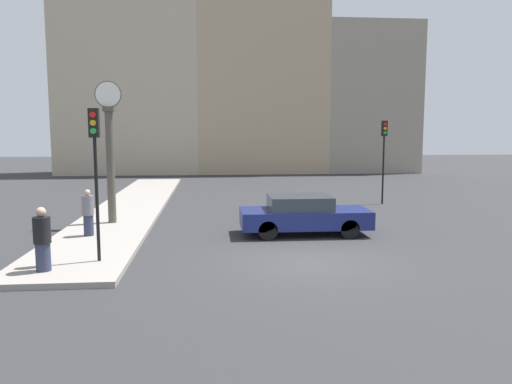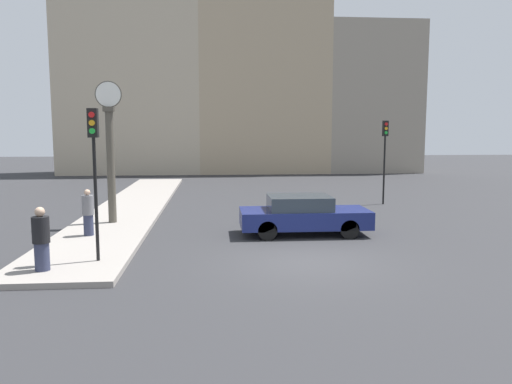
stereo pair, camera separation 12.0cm
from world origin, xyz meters
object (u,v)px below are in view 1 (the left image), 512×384
Objects in this scene: traffic_light_far at (384,145)px; pedestrian_grey_jacket at (88,213)px; sedan_car at (303,215)px; street_clock at (110,152)px; traffic_light_near at (95,153)px; pedestrian_black_jacket at (42,240)px.

pedestrian_grey_jacket is at bearing -150.13° from traffic_light_far.
sedan_car is 1.09× the size of traffic_light_far.
pedestrian_grey_jacket is (-7.33, -0.30, 0.22)m from sedan_car.
sedan_car is 0.85× the size of street_clock.
traffic_light_near is 2.62× the size of pedestrian_grey_jacket.
sedan_car is 7.63m from traffic_light_near.
pedestrian_grey_jacket is (-0.31, -2.40, -1.93)m from street_clock.
sedan_car is 2.79× the size of pedestrian_black_jacket.
traffic_light_far is (5.31, 6.96, 2.24)m from sedan_car.
traffic_light_near is at bearing -72.49° from pedestrian_grey_jacket.
sedan_car is 2.90× the size of pedestrian_grey_jacket.
street_clock is at bearing 82.59° from pedestrian_grey_jacket.
pedestrian_grey_jacket is at bearing -177.66° from sedan_car.
traffic_light_near is at bearing -149.55° from sedan_car.
traffic_light_near is 5.84m from street_clock.
pedestrian_black_jacket is at bearing -137.92° from traffic_light_far.
pedestrian_grey_jacket is at bearing 107.51° from traffic_light_near.
pedestrian_black_jacket is at bearing -93.58° from street_clock.
street_clock is (-0.75, 5.79, -0.20)m from traffic_light_near.
pedestrian_grey_jacket is at bearing 88.61° from pedestrian_black_jacket.
pedestrian_black_jacket is at bearing -148.56° from sedan_car.
traffic_light_far is 2.66× the size of pedestrian_grey_jacket.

